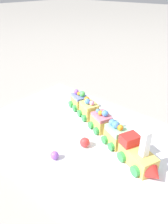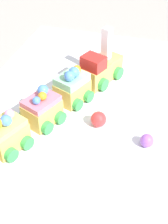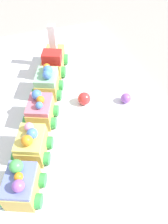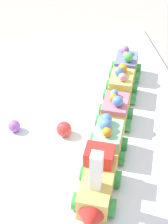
{
  "view_description": "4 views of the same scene",
  "coord_description": "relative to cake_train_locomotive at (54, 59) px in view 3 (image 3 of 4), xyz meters",
  "views": [
    {
      "loc": [
        0.33,
        -0.42,
        0.43
      ],
      "look_at": [
        -0.05,
        0.01,
        0.08
      ],
      "focal_mm": 35.0,
      "sensor_mm": 36.0,
      "label": 1
    },
    {
      "loc": [
        -0.42,
        -0.14,
        0.41
      ],
      "look_at": [
        0.01,
        -0.01,
        0.03
      ],
      "focal_mm": 50.0,
      "sensor_mm": 36.0,
      "label": 2
    },
    {
      "loc": [
        -0.34,
        0.08,
        0.38
      ],
      "look_at": [
        -0.05,
        -0.02,
        0.04
      ],
      "focal_mm": 35.0,
      "sensor_mm": 36.0,
      "label": 3
    },
    {
      "loc": [
        0.52,
        -0.1,
        0.52
      ],
      "look_at": [
        -0.02,
        0.0,
        0.04
      ],
      "focal_mm": 60.0,
      "sensor_mm": 36.0,
      "label": 4
    }
  ],
  "objects": [
    {
      "name": "ground_plane",
      "position": [
        -0.16,
        0.01,
        -0.04
      ],
      "size": [
        10.0,
        10.0,
        0.0
      ],
      "primitive_type": "plane",
      "color": "gray"
    },
    {
      "name": "display_board",
      "position": [
        -0.16,
        0.01,
        -0.04
      ],
      "size": [
        0.77,
        0.46,
        0.01
      ],
      "primitive_type": "cube",
      "color": "white",
      "rests_on": "ground_plane"
    },
    {
      "name": "cake_train_locomotive",
      "position": [
        0.0,
        0.0,
        0.0
      ],
      "size": [
        0.14,
        0.1,
        0.12
      ],
      "rotation": [
        0.0,
        0.0,
        -0.39
      ],
      "color": "#E0BC56",
      "rests_on": "display_board"
    },
    {
      "name": "cake_car_mint",
      "position": [
        -0.1,
        0.04,
        0.0
      ],
      "size": [
        0.08,
        0.09,
        0.08
      ],
      "rotation": [
        0.0,
        0.0,
        -0.39
      ],
      "color": "#E0BC56",
      "rests_on": "display_board"
    },
    {
      "name": "cake_car_strawberry",
      "position": [
        -0.18,
        0.07,
        -0.0
      ],
      "size": [
        0.08,
        0.09,
        0.07
      ],
      "rotation": [
        0.0,
        0.0,
        -0.39
      ],
      "color": "#E0BC56",
      "rests_on": "display_board"
    },
    {
      "name": "cake_car_lemon",
      "position": [
        -0.25,
        0.1,
        -0.0
      ],
      "size": [
        0.08,
        0.09,
        0.07
      ],
      "rotation": [
        0.0,
        0.0,
        -0.39
      ],
      "color": "#E0BC56",
      "rests_on": "display_board"
    },
    {
      "name": "cake_car_blueberry",
      "position": [
        -0.33,
        0.13,
        -0.0
      ],
      "size": [
        0.08,
        0.09,
        0.07
      ],
      "rotation": [
        0.0,
        0.0,
        -0.39
      ],
      "color": "#E0BC56",
      "rests_on": "display_board"
    },
    {
      "name": "gumball_red",
      "position": [
        -0.16,
        -0.03,
        -0.02
      ],
      "size": [
        0.03,
        0.03,
        0.03
      ],
      "primitive_type": "sphere",
      "color": "red",
      "rests_on": "display_board"
    },
    {
      "name": "gumball_purple",
      "position": [
        -0.19,
        -0.13,
        -0.02
      ],
      "size": [
        0.02,
        0.02,
        0.02
      ],
      "primitive_type": "sphere",
      "color": "#9956C6",
      "rests_on": "display_board"
    }
  ]
}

